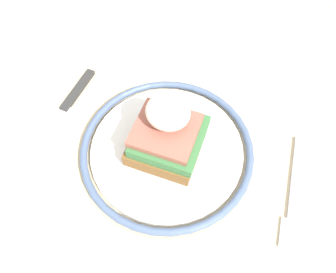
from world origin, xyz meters
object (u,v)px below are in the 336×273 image
(fork, at_px, (293,195))
(sandwich, at_px, (168,131))
(plate, at_px, (168,147))
(knife, at_px, (66,107))
(napkin, at_px, (64,25))

(fork, bearing_deg, sandwich, -3.08)
(plate, distance_m, fork, 0.17)
(fork, relative_size, knife, 0.86)
(sandwich, height_order, knife, sandwich)
(plate, xyz_separation_m, sandwich, (-0.00, -0.00, 0.04))
(plate, bearing_deg, fork, 177.02)
(sandwich, bearing_deg, napkin, -33.52)
(plate, bearing_deg, knife, -4.87)
(fork, xyz_separation_m, napkin, (0.43, -0.18, 0.00))
(fork, distance_m, napkin, 0.46)
(fork, bearing_deg, plate, -2.98)
(sandwich, height_order, napkin, sandwich)
(knife, height_order, napkin, same)
(knife, bearing_deg, fork, 176.09)
(sandwich, bearing_deg, fork, 176.92)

